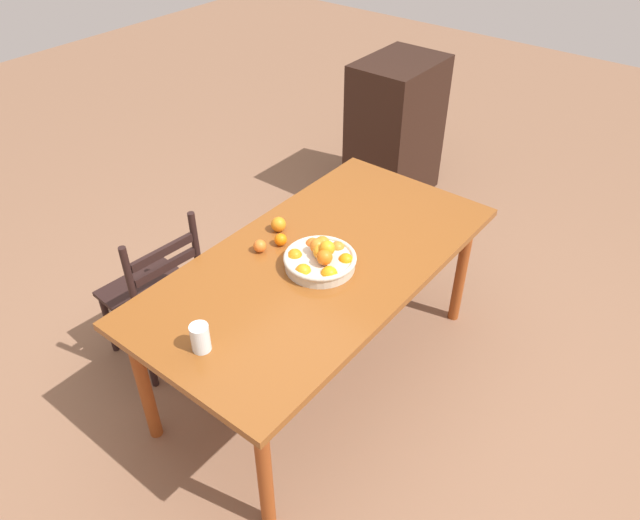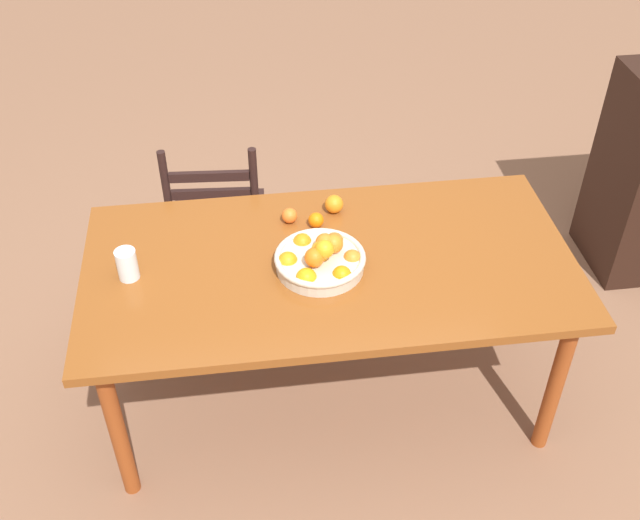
# 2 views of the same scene
# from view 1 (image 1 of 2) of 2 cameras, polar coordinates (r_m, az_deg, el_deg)

# --- Properties ---
(ground_plane) EXTENTS (12.00, 12.00, 0.00)m
(ground_plane) POSITION_cam_1_polar(r_m,az_deg,el_deg) (3.37, -0.03, -10.30)
(ground_plane) COLOR brown
(dining_table) EXTENTS (1.86, 0.95, 0.76)m
(dining_table) POSITION_cam_1_polar(r_m,az_deg,el_deg) (2.90, -0.03, -1.14)
(dining_table) COLOR brown
(dining_table) RESTS_ON ground
(chair_near_window) EXTENTS (0.47, 0.47, 0.91)m
(chair_near_window) POSITION_cam_1_polar(r_m,az_deg,el_deg) (3.27, -15.27, -3.13)
(chair_near_window) COLOR black
(chair_near_window) RESTS_ON ground
(cabinet) EXTENTS (0.67, 0.48, 1.06)m
(cabinet) POSITION_cam_1_polar(r_m,az_deg,el_deg) (4.62, 7.16, 12.09)
(cabinet) COLOR black
(cabinet) RESTS_ON ground
(fruit_bowl) EXTENTS (0.34, 0.34, 0.15)m
(fruit_bowl) POSITION_cam_1_polar(r_m,az_deg,el_deg) (2.78, 0.04, 0.10)
(fruit_bowl) COLOR beige
(fruit_bowl) RESTS_ON dining_table
(orange_loose_0) EXTENTS (0.08, 0.08, 0.08)m
(orange_loose_0) POSITION_cam_1_polar(r_m,az_deg,el_deg) (3.03, -3.97, 3.40)
(orange_loose_0) COLOR orange
(orange_loose_0) RESTS_ON dining_table
(orange_loose_1) EXTENTS (0.06, 0.06, 0.06)m
(orange_loose_1) POSITION_cam_1_polar(r_m,az_deg,el_deg) (2.90, -5.74, 1.33)
(orange_loose_1) COLOR orange
(orange_loose_1) RESTS_ON dining_table
(orange_loose_2) EXTENTS (0.06, 0.06, 0.06)m
(orange_loose_2) POSITION_cam_1_polar(r_m,az_deg,el_deg) (2.93, -3.76, 1.94)
(orange_loose_2) COLOR orange
(orange_loose_2) RESTS_ON dining_table
(drinking_glass) EXTENTS (0.08, 0.08, 0.12)m
(drinking_glass) POSITION_cam_1_polar(r_m,az_deg,el_deg) (2.42, -11.30, -7.25)
(drinking_glass) COLOR silver
(drinking_glass) RESTS_ON dining_table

